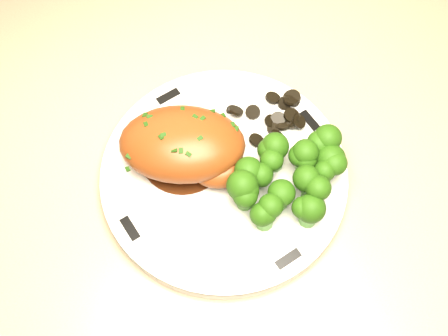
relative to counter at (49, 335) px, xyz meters
name	(u,v)px	position (x,y,z in m)	size (l,w,h in m)	color
counter	(49,335)	(0.00, 0.00, 0.00)	(2.13, 0.70, 1.04)	brown
plate	(224,176)	(0.31, -0.04, 0.47)	(0.25, 0.25, 0.02)	silver
rim_accent_0	(310,121)	(0.41, -0.02, 0.47)	(0.03, 0.01, 0.00)	black
rim_accent_1	(168,96)	(0.29, 0.07, 0.47)	(0.03, 0.01, 0.00)	black
rim_accent_2	(130,228)	(0.20, -0.06, 0.47)	(0.03, 0.01, 0.00)	black
rim_accent_3	(288,259)	(0.33, -0.15, 0.47)	(0.03, 0.01, 0.00)	black
gravy_pool	(184,155)	(0.28, -0.01, 0.47)	(0.09, 0.09, 0.00)	#3C1B0B
chicken_breast	(186,147)	(0.28, -0.01, 0.50)	(0.15, 0.13, 0.05)	brown
mushroom_pile	(266,121)	(0.37, 0.00, 0.48)	(0.07, 0.05, 0.02)	black
broccoli_florets	(290,180)	(0.36, -0.08, 0.50)	(0.12, 0.09, 0.04)	#51903D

